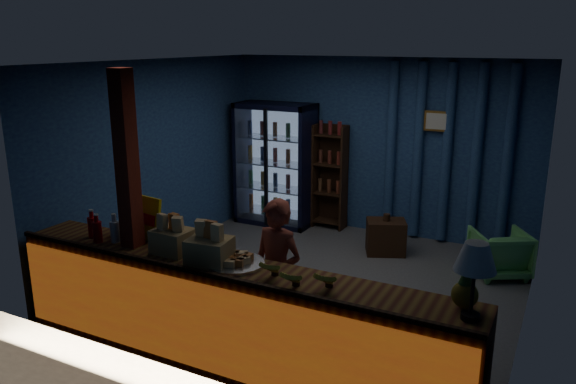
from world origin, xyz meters
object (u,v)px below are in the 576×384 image
Objects in this scene: green_chair at (499,253)px; pastry_tray at (236,262)px; shopkeeper at (277,275)px; table_lamp at (476,260)px.

pastry_tray reaches higher than green_chair.
shopkeeper is 3.20m from green_chair.
pastry_tray is (-0.17, -0.44, 0.26)m from shopkeeper.
pastry_tray is at bearing -103.40° from shopkeeper.
shopkeeper is at bearing 27.47° from green_chair.
table_lamp is at bearing 61.81° from green_chair.
pastry_tray is (-1.83, -3.14, 0.69)m from green_chair.
table_lamp reaches higher than shopkeeper.
table_lamp is at bearing -2.29° from pastry_tray.
green_chair is 1.24× the size of pastry_tray.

